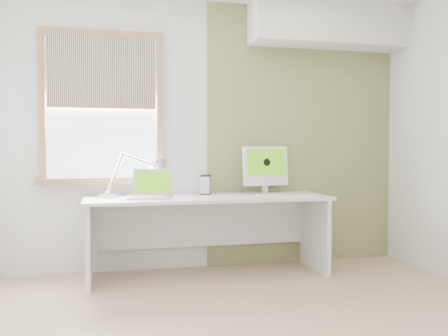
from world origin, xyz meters
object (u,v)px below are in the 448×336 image
object	(u,v)px
external_drive	(206,185)
desk_lamp	(151,173)
laptop	(151,191)
imac	(266,167)
desk	(207,217)

from	to	relation	value
external_drive	desk_lamp	bearing A→B (deg)	-177.56
laptop	imac	distance (m)	1.17
desk	laptop	size ratio (longest dim) A/B	5.14
desk	external_drive	size ratio (longest dim) A/B	11.92
desk	imac	bearing A→B (deg)	10.87
desk	laptop	world-z (taller)	laptop
desk_lamp	laptop	xyz separation A→B (m)	(-0.02, -0.23, -0.15)
laptop	imac	xyz separation A→B (m)	(1.13, 0.21, 0.19)
laptop	imac	world-z (taller)	imac
laptop	desk	bearing A→B (deg)	10.43
external_drive	imac	distance (m)	0.61
desk_lamp	imac	distance (m)	1.11
desk	desk_lamp	bearing A→B (deg)	165.43
desk	imac	world-z (taller)	imac
desk	desk_lamp	xyz separation A→B (m)	(-0.50, 0.13, 0.41)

